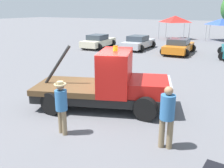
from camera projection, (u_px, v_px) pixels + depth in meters
ground_plane at (101, 107)px, 10.24m from camera, size 160.00×160.00×0.00m
tow_truck at (109, 85)px, 9.90m from camera, size 5.73×3.73×2.52m
person_near_truck at (167, 113)px, 6.94m from camera, size 0.41×0.41×1.86m
person_at_hood at (61, 104)px, 7.76m from camera, size 0.39×0.39×1.76m
parked_car_cream at (98, 41)px, 25.38m from camera, size 2.53×4.75×1.34m
parked_car_silver at (138, 43)px, 24.45m from camera, size 2.41×4.71×1.34m
parked_car_orange at (179, 46)px, 21.99m from camera, size 2.56×4.52×1.34m
canopy_tent_red at (175, 19)px, 32.17m from camera, size 3.25×3.25×2.96m
canopy_tent_blue at (222, 22)px, 30.60m from camera, size 3.00×3.00×2.68m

